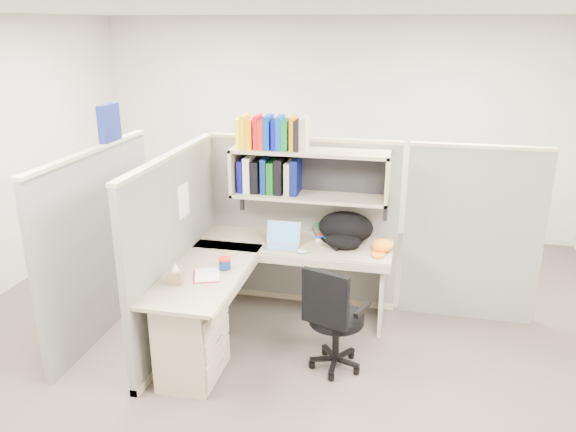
% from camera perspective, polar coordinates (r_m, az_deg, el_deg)
% --- Properties ---
extents(ground, '(6.00, 6.00, 0.00)m').
position_cam_1_polar(ground, '(4.90, -0.73, -13.14)').
color(ground, '#38332C').
rests_on(ground, ground).
extents(room_shell, '(6.00, 6.00, 6.00)m').
position_cam_1_polar(room_shell, '(4.26, -0.82, 5.64)').
color(room_shell, '#B9B2A7').
rests_on(room_shell, ground).
extents(cubicle, '(3.79, 1.84, 1.95)m').
position_cam_1_polar(cubicle, '(4.98, -3.69, -0.97)').
color(cubicle, '#5B5C57').
rests_on(cubicle, ground).
extents(desk, '(1.74, 1.75, 0.73)m').
position_cam_1_polar(desk, '(4.54, -6.69, -9.63)').
color(desk, gray).
rests_on(desk, ground).
extents(laptop, '(0.31, 0.31, 0.22)m').
position_cam_1_polar(laptop, '(4.91, -0.69, -2.07)').
color(laptop, '#BBBCC0').
rests_on(laptop, desk).
extents(backpack, '(0.59, 0.52, 0.29)m').
position_cam_1_polar(backpack, '(4.98, 5.80, -1.41)').
color(backpack, black).
rests_on(backpack, desk).
extents(orange_cap, '(0.24, 0.26, 0.10)m').
position_cam_1_polar(orange_cap, '(4.93, 9.58, -2.96)').
color(orange_cap, orange).
rests_on(orange_cap, desk).
extents(snack_canister, '(0.10, 0.10, 0.10)m').
position_cam_1_polar(snack_canister, '(4.54, -6.45, -4.79)').
color(snack_canister, navy).
rests_on(snack_canister, desk).
extents(tissue_box, '(0.12, 0.12, 0.17)m').
position_cam_1_polar(tissue_box, '(4.35, -11.36, -5.71)').
color(tissue_box, '#927353').
rests_on(tissue_box, desk).
extents(mouse, '(0.10, 0.08, 0.04)m').
position_cam_1_polar(mouse, '(4.83, 1.40, -3.60)').
color(mouse, '#98BDD8').
rests_on(mouse, desk).
extents(paper_cup, '(0.07, 0.07, 0.09)m').
position_cam_1_polar(paper_cup, '(5.17, 0.69, -1.68)').
color(paper_cup, white).
rests_on(paper_cup, desk).
extents(book_stack, '(0.22, 0.26, 0.10)m').
position_cam_1_polar(book_stack, '(5.19, 3.48, -1.59)').
color(book_stack, gray).
rests_on(book_stack, desk).
extents(loose_paper, '(0.27, 0.30, 0.00)m').
position_cam_1_polar(loose_paper, '(4.48, -8.22, -5.92)').
color(loose_paper, white).
rests_on(loose_paper, desk).
extents(task_chair, '(0.52, 0.48, 0.91)m').
position_cam_1_polar(task_chair, '(4.46, 4.67, -11.88)').
color(task_chair, black).
rests_on(task_chair, ground).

